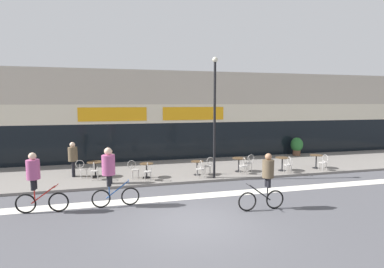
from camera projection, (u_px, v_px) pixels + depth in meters
ground_plane at (195, 222)px, 9.63m from camera, size 120.00×120.00×0.00m
sidewalk_slab at (162, 171)px, 16.61m from camera, size 40.00×5.50×0.12m
storefront_facade at (151, 116)px, 20.85m from camera, size 40.00×4.06×5.86m
bike_lane_stripe at (179, 198)px, 12.13m from camera, size 36.00×0.70×0.01m
bistro_table_0 at (95, 166)px, 14.95m from camera, size 0.79×0.79×0.77m
bistro_table_1 at (147, 168)px, 14.83m from camera, size 0.68×0.68×0.72m
bistro_table_2 at (197, 165)px, 15.37m from camera, size 0.64×0.64×0.72m
bistro_table_3 at (239, 162)px, 16.11m from camera, size 0.72×0.72×0.74m
bistro_table_4 at (282, 161)px, 16.33m from camera, size 0.75×0.75×0.73m
bistro_table_5 at (316, 159)px, 16.94m from camera, size 0.70×0.70×0.76m
cafe_chair_0_near at (94, 170)px, 14.35m from camera, size 0.43×0.59×0.90m
cafe_chair_0_side at (82, 168)px, 14.79m from camera, size 0.60×0.45×0.90m
cafe_chair_1_near at (148, 170)px, 14.22m from camera, size 0.45×0.60×0.90m
cafe_chair_1_side at (134, 168)px, 14.68m from camera, size 0.60×0.45×0.90m
cafe_chair_2_near at (200, 168)px, 14.76m from camera, size 0.41×0.58×0.90m
cafe_chair_2_side at (209, 164)px, 15.51m from camera, size 0.59×0.44×0.90m
cafe_chair_3_near at (243, 164)px, 15.51m from camera, size 0.44×0.59×0.90m
cafe_chair_3_side at (249, 162)px, 16.28m from camera, size 0.60×0.45×0.90m
cafe_chair_4_near at (288, 164)px, 15.73m from camera, size 0.45×0.60×0.90m
cafe_chair_5_near at (324, 161)px, 16.34m from camera, size 0.45×0.60×0.90m
planter_pot at (297, 146)px, 21.01m from camera, size 0.84×0.84×1.27m
lamp_post at (215, 110)px, 14.50m from camera, size 0.26×0.26×5.88m
cyclist_0 at (266, 178)px, 10.67m from camera, size 1.76×0.48×2.05m
cyclist_1 at (36, 178)px, 10.33m from camera, size 1.78×0.55×2.14m
cyclist_2 at (110, 172)px, 10.92m from camera, size 1.73×0.51×2.22m
pedestrian_near_end at (73, 156)px, 14.98m from camera, size 0.49×0.49×1.75m
pedestrian_far_end at (110, 163)px, 13.69m from camera, size 0.46×0.46×1.61m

